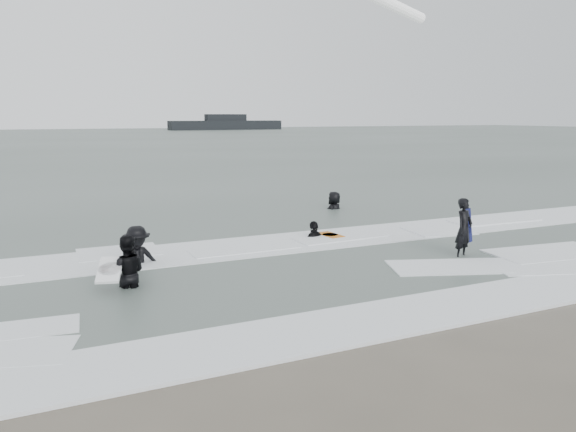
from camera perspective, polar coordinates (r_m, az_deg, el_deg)
name	(u,v)px	position (r m, az deg, el deg)	size (l,w,h in m)	color
ground	(387,307)	(11.93, 9.99, -9.13)	(320.00, 320.00, 0.00)	brown
sea	(82,141)	(89.59, -20.18, 7.14)	(320.00, 320.00, 0.00)	#47544C
surfer_centre	(462,258)	(16.38, 17.29, -4.10)	(0.62, 0.41, 1.70)	black
surfer_wading	(128,288)	(13.51, -15.97, -7.06)	(0.87, 0.68, 1.79)	black
surfer_breaker	(138,267)	(15.31, -15.00, -4.98)	(1.25, 0.72, 1.94)	black
surfer_right_near	(314,239)	(17.99, 2.70, -2.38)	(1.02, 0.43, 1.74)	black
surfer_right_far	(334,210)	(23.62, 4.71, 0.63)	(0.94, 0.61, 1.92)	black
surf_foam	(308,263)	(14.98, 2.04, -4.80)	(30.03, 9.06, 0.09)	white
bodyboards	(315,242)	(15.43, 2.80, -2.61)	(10.23, 4.15, 1.25)	#0D1040
vessel_horizon	(226,124)	(152.25, -6.35, 9.26)	(30.06, 5.37, 4.08)	black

